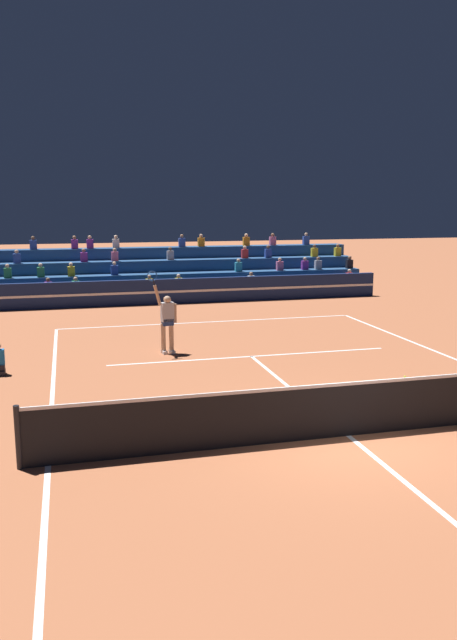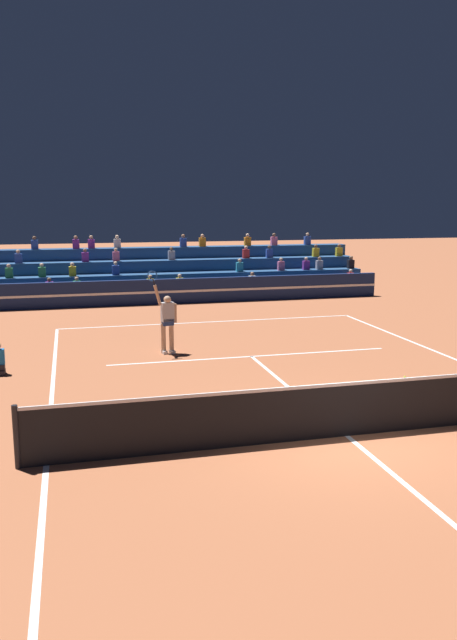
% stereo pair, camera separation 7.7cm
% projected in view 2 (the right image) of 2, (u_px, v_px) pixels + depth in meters
% --- Properties ---
extents(ground_plane, '(120.00, 120.00, 0.00)m').
position_uv_depth(ground_plane, '(347.00, 436.00, 11.84)').
color(ground_plane, '#AD603D').
extents(court_lines, '(11.10, 23.90, 0.01)m').
position_uv_depth(court_lines, '(347.00, 436.00, 11.84)').
color(court_lines, white).
rests_on(court_lines, ground).
extents(tennis_net, '(12.00, 0.10, 1.10)m').
position_uv_depth(tennis_net, '(348.00, 409.00, 11.74)').
color(tennis_net, black).
rests_on(tennis_net, ground).
extents(sponsor_banner_wall, '(18.00, 0.26, 1.10)m').
position_uv_depth(sponsor_banner_wall, '(187.00, 291.00, 27.46)').
color(sponsor_banner_wall, navy).
rests_on(sponsor_banner_wall, ground).
extents(bleacher_stand, '(18.37, 3.80, 2.83)m').
position_uv_depth(bleacher_stand, '(175.00, 276.00, 30.43)').
color(bleacher_stand, navy).
rests_on(bleacher_stand, ground).
extents(tennis_player, '(0.90, 0.31, 2.50)m').
position_uv_depth(tennis_player, '(167.00, 320.00, 18.17)').
color(tennis_player, tan).
rests_on(tennis_player, ground).
extents(tennis_ball, '(0.07, 0.07, 0.07)m').
position_uv_depth(tennis_ball, '(405.00, 377.00, 15.71)').
color(tennis_ball, '#C6DB33').
rests_on(tennis_ball, ground).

